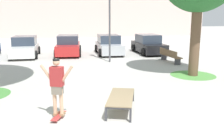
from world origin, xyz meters
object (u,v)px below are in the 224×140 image
skater (57,83)px  car_silver (109,45)px  skate_box (121,98)px  light_post (110,2)px  car_red (68,46)px  skateboard (59,116)px  car_white (25,47)px  car_black (148,45)px  park_bench (170,55)px

skater → car_silver: size_ratio=0.40×
skate_box → skater: bearing=-171.2°
skate_box → light_post: (1.24, 8.60, 3.41)m
car_red → car_silver: bearing=-2.9°
skateboard → skater: (0.00, 0.00, 0.99)m
skater → light_post: bearing=70.3°
skateboard → car_white: (-2.52, 12.30, 0.61)m
light_post → skater: bearing=-109.7°
skater → car_silver: (3.79, 12.45, -0.38)m
skater → car_black: size_ratio=0.40×
skate_box → car_black: 12.85m
skateboard → car_black: bearing=60.2°
skater → car_red: size_ratio=0.39×
car_white → car_silver: size_ratio=0.99×
skate_box → car_black: (4.99, 11.84, 0.28)m
car_black → skater: bearing=-119.8°
car_white → car_red: 3.17m
car_silver → light_post: bearing=-99.6°
skater → car_white: 12.56m
car_red → park_bench: size_ratio=1.78×
skateboard → car_silver: bearing=73.1°
car_red → light_post: 5.49m
skate_box → skateboard: (-1.96, -0.30, -0.34)m
skater → park_bench: bearing=48.9°
skateboard → light_post: bearing=70.3°
skater → car_silver: bearing=73.1°
car_silver → skateboard: bearing=-106.9°
skateboard → light_post: 10.17m
car_silver → car_red: bearing=177.1°
skate_box → light_post: bearing=81.8°
park_bench → skater: bearing=-131.1°
car_silver → park_bench: size_ratio=1.75×
car_black → skateboard: bearing=-119.8°
car_silver → car_black: (3.15, -0.31, 0.00)m
car_red → car_silver: same height
skate_box → car_black: car_black is taller
skater → car_white: size_ratio=0.40×
car_red → car_black: (6.31, -0.47, 0.00)m
car_white → car_black: bearing=-1.0°
car_white → car_black: size_ratio=1.00×
car_white → car_black: same height
skate_box → car_silver: bearing=81.4°
car_red → skater: bearing=-92.9°
car_red → car_black: same height
park_bench → car_red: bearing=144.3°
skater → car_white: (-2.52, 12.30, -0.38)m
skateboard → car_black: (6.95, 12.14, 0.61)m
skate_box → car_red: (-1.32, 12.31, 0.28)m
car_red → park_bench: car_red is taller
park_bench → light_post: light_post is taller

